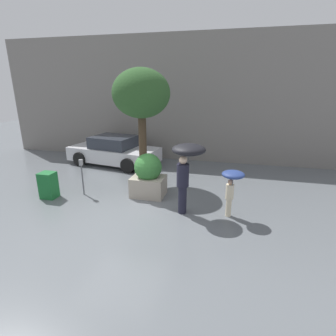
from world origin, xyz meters
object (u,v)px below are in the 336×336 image
(planter_box, at_px, (148,176))
(person_adult, at_px, (187,161))
(person_child, at_px, (232,182))
(street_tree, at_px, (141,95))
(parked_car_near, at_px, (114,151))
(parking_meter, at_px, (82,170))
(newspaper_box, at_px, (48,185))

(planter_box, distance_m, person_adult, 1.97)
(person_adult, bearing_deg, person_child, -26.30)
(planter_box, xyz_separation_m, street_tree, (-0.59, 1.21, 2.62))
(parked_car_near, relative_size, parking_meter, 3.55)
(person_child, relative_size, parking_meter, 1.12)
(person_adult, bearing_deg, newspaper_box, 153.52)
(street_tree, height_order, parking_meter, street_tree)
(parked_car_near, distance_m, street_tree, 4.07)
(person_adult, bearing_deg, parking_meter, 145.74)
(person_child, bearing_deg, street_tree, -156.29)
(person_child, xyz_separation_m, parking_meter, (-5.02, 0.47, -0.17))
(parking_meter, bearing_deg, person_adult, -7.35)
(planter_box, height_order, parking_meter, planter_box)
(street_tree, bearing_deg, person_child, -32.50)
(parking_meter, xyz_separation_m, newspaper_box, (-1.00, -0.52, -0.47))
(person_adult, relative_size, parking_meter, 1.65)
(parked_car_near, height_order, parking_meter, parked_car_near)
(street_tree, bearing_deg, person_adult, -46.22)
(person_adult, height_order, person_child, person_adult)
(street_tree, bearing_deg, parked_car_near, 136.80)
(parked_car_near, height_order, street_tree, street_tree)
(parking_meter, distance_m, newspaper_box, 1.22)
(street_tree, bearing_deg, planter_box, -63.99)
(person_adult, distance_m, newspaper_box, 4.86)
(person_adult, xyz_separation_m, street_tree, (-2.07, 2.16, 1.73))
(person_adult, distance_m, person_child, 1.40)
(person_adult, xyz_separation_m, parking_meter, (-3.72, 0.48, -0.69))
(street_tree, height_order, newspaper_box, street_tree)
(newspaper_box, bearing_deg, person_adult, 0.43)
(person_adult, distance_m, street_tree, 3.46)
(street_tree, distance_m, parking_meter, 3.38)
(planter_box, bearing_deg, person_child, -18.60)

